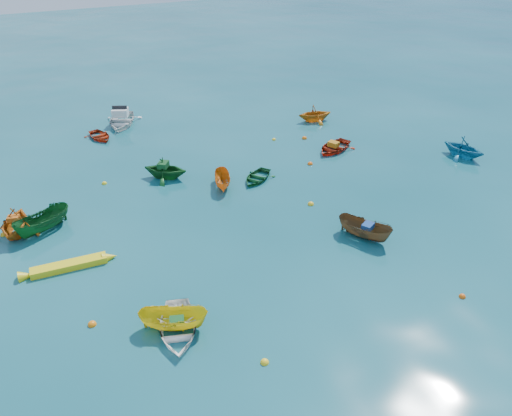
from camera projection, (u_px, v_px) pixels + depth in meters
name	position (u px, v px, depth m)	size (l,w,h in m)	color
ground	(302.00, 262.00, 24.25)	(160.00, 160.00, 0.00)	#0A454E
dinghy_white_near	(178.00, 332.00, 20.24)	(2.32, 3.25, 0.67)	white
sampan_brown_mid	(364.00, 237.00, 26.11)	(1.12, 2.98, 1.15)	brown
dinghy_orange_w	(17.00, 233.00, 26.41)	(2.51, 2.91, 1.53)	#C66412
sampan_yellow_mid	(174.00, 328.00, 20.42)	(1.08, 2.86, 1.10)	yellow
dinghy_green_e	(257.00, 180.00, 31.68)	(1.86, 2.60, 0.54)	#125023
dinghy_cyan_se	(462.00, 156.00, 34.69)	(2.51, 2.91, 1.53)	#187195
sampan_orange_n	(223.00, 186.00, 30.92)	(0.96, 2.55, 0.99)	orange
dinghy_green_n	(166.00, 178.00, 31.92)	(2.39, 2.77, 1.46)	#13551E
dinghy_red_ne	(334.00, 150.00, 35.59)	(2.29, 3.20, 0.66)	#A4240D
dinghy_red_far	(100.00, 138.00, 37.45)	(1.87, 2.61, 0.54)	#9F270D
dinghy_orange_far	(314.00, 121.00, 40.54)	(2.36, 2.74, 1.44)	#C66E12
sampan_green_far	(45.00, 231.00, 26.63)	(1.22, 3.23, 1.25)	#145723
kayak_yellow	(70.00, 268.00, 23.85)	(0.63, 4.19, 0.43)	yellow
motorboat_white	(122.00, 124.00, 39.92)	(2.89, 4.04, 1.44)	silver
tarp_green_a	(177.00, 321.00, 20.08)	(0.58, 0.44, 0.28)	#134F20
tarp_blue_a	(368.00, 226.00, 25.66)	(0.64, 0.48, 0.31)	navy
tarp_orange_a	(13.00, 218.00, 25.99)	(0.57, 0.43, 0.27)	#CA5D14
tarp_green_b	(163.00, 165.00, 31.47)	(0.75, 0.57, 0.36)	#11471C
tarp_orange_b	(333.00, 144.00, 35.27)	(0.71, 0.54, 0.35)	#BC7213
buoy_ye_a	(265.00, 363.00, 18.85)	(0.33, 0.33, 0.33)	yellow
buoy_or_b	(462.00, 297.00, 22.06)	(0.31, 0.31, 0.31)	#E0560C
buoy_ye_b	(4.00, 235.00, 26.27)	(0.33, 0.33, 0.33)	yellow
buoy_or_c	(92.00, 325.00, 20.58)	(0.36, 0.36, 0.36)	orange
buoy_ye_c	(311.00, 205.00, 29.00)	(0.37, 0.37, 0.37)	yellow
buoy_or_d	(310.00, 164.00, 33.61)	(0.36, 0.36, 0.36)	#FC5D0D
buoy_ye_d	(104.00, 184.00, 31.20)	(0.32, 0.32, 0.32)	yellow
buoy_or_e	(304.00, 139.00, 37.39)	(0.39, 0.39, 0.39)	#DB600B
buoy_ye_e	(274.00, 140.00, 37.18)	(0.29, 0.29, 0.29)	yellow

